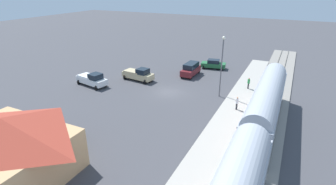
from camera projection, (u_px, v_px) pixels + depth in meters
The scene contains 11 objects.
ground_plane at pixel (169, 92), 39.08m from camera, with size 200.00×200.00×0.00m, color #424247.
railway_track at pixel (267, 110), 33.38m from camera, with size 4.80×70.00×0.30m.
platform at pixel (236, 104), 34.98m from camera, with size 3.20×46.00×0.30m.
station_building at pixel (7, 145), 21.37m from camera, with size 10.79×8.26×5.27m.
pedestrian_on_platform at pixel (237, 102), 32.66m from camera, with size 0.36×0.36×1.71m.
pedestrian_waiting_far at pixel (249, 82), 39.22m from camera, with size 0.36×0.36×1.71m.
pickup_white at pixel (92, 79), 41.23m from camera, with size 5.67×3.23×2.14m.
sedan_green at pixel (213, 64), 49.65m from camera, with size 4.75×2.84×1.74m.
pickup_tan at pixel (138, 74), 43.54m from camera, with size 5.59×2.95×2.14m.
suv_maroon at pixel (191, 69), 45.82m from camera, with size 2.05×4.94×2.22m.
light_pole_near_platform at pixel (222, 60), 35.60m from camera, with size 0.44×0.44×8.57m.
Camera 1 is at (-15.72, 32.51, 14.93)m, focal length 28.06 mm.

